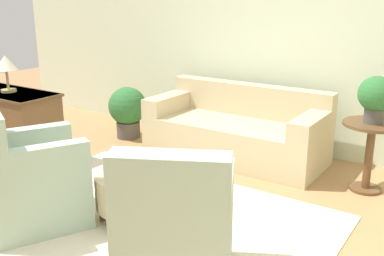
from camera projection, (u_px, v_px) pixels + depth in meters
The scene contains 12 objects.
ground_plane at pixel (143, 222), 3.94m from camera, with size 16.00×16.00×0.00m, color #AD7F51.
wall_back at pixel (273, 38), 5.60m from camera, with size 9.05×0.12×2.80m.
rug at pixel (143, 221), 3.94m from camera, with size 3.15×2.29×0.01m.
couch at pixel (236, 132), 5.45m from camera, with size 2.14×0.92×0.85m.
armchair_left at pixel (27, 181), 3.78m from camera, with size 1.00×1.04×1.04m.
armchair_right at pixel (177, 234), 2.95m from camera, with size 1.00×1.04×1.04m.
ottoman_table at pixel (134, 190), 3.92m from camera, with size 0.67×0.67×0.42m.
side_table at pixel (370, 144), 4.45m from camera, with size 0.57×0.57×0.71m.
dresser at pixel (13, 124), 5.36m from camera, with size 1.23×0.59×0.82m.
potted_plant_on_side_table at pixel (376, 96), 4.31m from camera, with size 0.35×0.35×0.46m.
potted_plant_floor at pixel (128, 109), 6.17m from camera, with size 0.52×0.52×0.71m.
table_lamp at pixel (6, 65), 5.15m from camera, with size 0.26×0.26×0.42m.
Camera 1 is at (2.32, -2.70, 1.91)m, focal length 42.00 mm.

